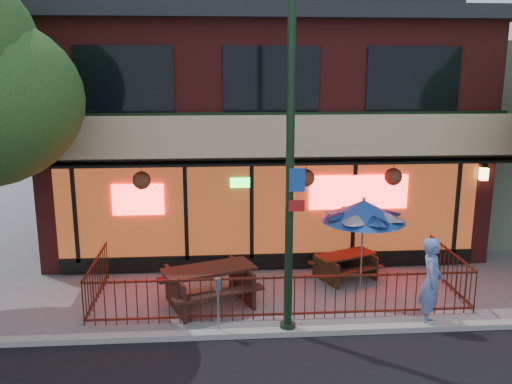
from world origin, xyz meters
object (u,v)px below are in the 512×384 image
picnic_table_left (209,280)px  parking_meter_near (218,297)px  street_light (290,181)px  patio_umbrella (363,211)px  picnic_table_right (345,262)px  pedestrian (431,282)px

picnic_table_left → parking_meter_near: (0.19, -1.48, 0.25)m
street_light → parking_meter_near: size_ratio=5.76×
patio_umbrella → parking_meter_near: (-3.49, -2.21, -1.12)m
picnic_table_right → patio_umbrella: 1.65m
parking_meter_near → picnic_table_right: bearing=40.8°
patio_umbrella → parking_meter_near: 4.28m
street_light → patio_umbrella: street_light is taller
street_light → parking_meter_near: bearing=179.9°
patio_umbrella → picnic_table_right: bearing=112.6°
picnic_table_right → pedestrian: (1.15, -2.67, 0.52)m
picnic_table_right → parking_meter_near: bearing=-139.2°
picnic_table_left → patio_umbrella: size_ratio=1.08×
picnic_table_right → picnic_table_left: bearing=-159.0°
street_light → picnic_table_right: 4.32m
street_light → picnic_table_right: size_ratio=3.74×
street_light → pedestrian: size_ratio=3.68×
pedestrian → parking_meter_near: 4.40m
street_light → picnic_table_left: (-1.60, 1.48, -2.57)m
street_light → picnic_table_left: street_light is taller
picnic_table_left → picnic_table_right: picnic_table_left is taller
street_light → pedestrian: bearing=2.5°
picnic_table_left → picnic_table_right: bearing=21.0°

